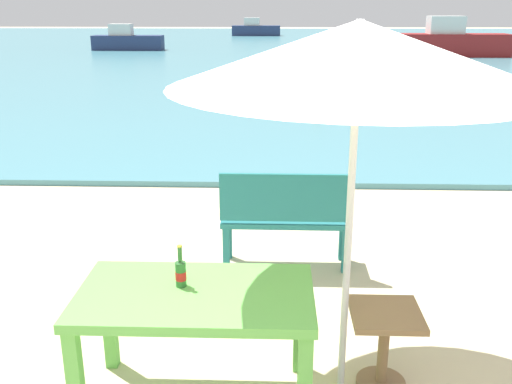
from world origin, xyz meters
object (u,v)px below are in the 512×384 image
(swimmer_person, at_px, (317,104))
(boat_sailboat, at_px, (255,29))
(beer_bottle_amber, at_px, (181,272))
(boat_tanker, at_px, (127,41))
(picnic_table_green, at_px, (196,308))
(bench_teal_center, at_px, (286,214))
(patio_umbrella, at_px, (358,54))
(boat_cargo_ship, at_px, (452,42))
(side_table_wood, at_px, (384,337))

(swimmer_person, bearing_deg, boat_sailboat, 94.51)
(beer_bottle_amber, xyz_separation_m, boat_tanker, (-7.11, 27.17, -0.31))
(picnic_table_green, bearing_deg, bench_teal_center, 73.50)
(boat_sailboat, bearing_deg, beer_bottle_amber, -88.62)
(bench_teal_center, bearing_deg, patio_umbrella, -79.20)
(bench_teal_center, xyz_separation_m, boat_tanker, (-7.78, 25.31, 0.01))
(beer_bottle_amber, distance_m, bench_teal_center, 2.00)
(boat_cargo_ship, bearing_deg, bench_teal_center, -109.52)
(beer_bottle_amber, relative_size, boat_sailboat, 0.07)
(beer_bottle_amber, bearing_deg, patio_umbrella, 5.43)
(patio_umbrella, relative_size, side_table_wood, 4.26)
(boat_sailboat, bearing_deg, boat_tanker, -113.62)
(side_table_wood, bearing_deg, bench_teal_center, 109.12)
(swimmer_person, bearing_deg, bench_teal_center, -95.96)
(patio_umbrella, xyz_separation_m, boat_sailboat, (-1.99, 41.08, -1.57))
(beer_bottle_amber, bearing_deg, bench_teal_center, 70.37)
(bench_teal_center, relative_size, boat_cargo_ship, 0.25)
(patio_umbrella, xyz_separation_m, boat_cargo_ship, (7.53, 23.95, -1.40))
(swimmer_person, xyz_separation_m, boat_cargo_ship, (7.04, 14.28, 0.47))
(bench_teal_center, height_order, boat_cargo_ship, boat_cargo_ship)
(boat_tanker, height_order, boat_sailboat, boat_tanker)
(patio_umbrella, xyz_separation_m, swimmer_person, (0.49, 9.68, -1.88))
(bench_teal_center, distance_m, boat_tanker, 26.48)
(boat_cargo_ship, bearing_deg, boat_tanker, 168.72)
(side_table_wood, height_order, boat_sailboat, boat_sailboat)
(patio_umbrella, distance_m, swimmer_person, 9.87)
(patio_umbrella, height_order, swimmer_person, patio_umbrella)
(patio_umbrella, bearing_deg, beer_bottle_amber, -174.57)
(swimmer_person, relative_size, boat_cargo_ship, 0.08)
(picnic_table_green, height_order, boat_sailboat, boat_sailboat)
(patio_umbrella, distance_m, boat_tanker, 28.31)
(side_table_wood, bearing_deg, boat_cargo_ship, 73.11)
(boat_sailboat, bearing_deg, swimmer_person, -85.49)
(beer_bottle_amber, height_order, swimmer_person, beer_bottle_amber)
(swimmer_person, bearing_deg, picnic_table_green, -98.08)
(beer_bottle_amber, height_order, boat_cargo_ship, boat_cargo_ship)
(boat_tanker, relative_size, boat_sailboat, 1.01)
(boat_tanker, xyz_separation_m, boat_cargo_ship, (15.64, -3.12, 0.16))
(patio_umbrella, bearing_deg, side_table_wood, 6.37)
(picnic_table_green, distance_m, bench_teal_center, 2.01)
(picnic_table_green, bearing_deg, beer_bottle_amber, 144.48)
(swimmer_person, bearing_deg, beer_bottle_amber, -98.66)
(swimmer_person, xyz_separation_m, boat_tanker, (-8.60, 17.40, 0.31))
(beer_bottle_amber, distance_m, swimmer_person, 9.90)
(bench_teal_center, bearing_deg, boat_sailboat, 92.41)
(boat_cargo_ship, distance_m, boat_sailboat, 19.59)
(patio_umbrella, distance_m, bench_teal_center, 2.39)
(picnic_table_green, distance_m, side_table_wood, 1.22)
(boat_tanker, distance_m, boat_cargo_ship, 15.95)
(side_table_wood, bearing_deg, boat_tanker, 107.21)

